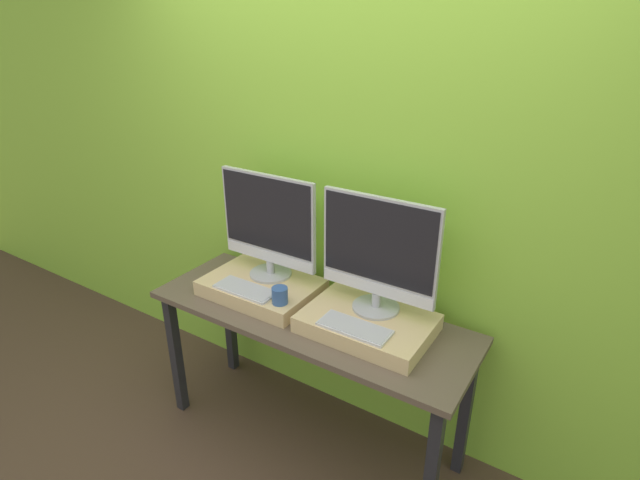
% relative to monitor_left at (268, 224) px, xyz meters
% --- Properties ---
extents(ground_plane, '(12.00, 12.00, 0.00)m').
position_rel_monitor_left_xyz_m(ground_plane, '(0.30, -0.38, -1.13)').
color(ground_plane, '#4C3828').
extents(wall_back, '(8.00, 0.04, 2.60)m').
position_rel_monitor_left_xyz_m(wall_back, '(0.30, 0.25, 0.17)').
color(wall_back, '#8CC638').
rests_on(wall_back, ground_plane).
extents(workbench, '(1.60, 0.56, 0.78)m').
position_rel_monitor_left_xyz_m(workbench, '(0.30, -0.10, -0.46)').
color(workbench, brown).
rests_on(workbench, ground_plane).
extents(wooden_riser_left, '(0.57, 0.39, 0.08)m').
position_rel_monitor_left_xyz_m(wooden_riser_left, '(0.00, -0.08, -0.32)').
color(wooden_riser_left, '#D6B77F').
rests_on(wooden_riser_left, workbench).
extents(monitor_left, '(0.55, 0.22, 0.54)m').
position_rel_monitor_left_xyz_m(monitor_left, '(0.00, 0.00, 0.00)').
color(monitor_left, '#B2B2B7').
rests_on(monitor_left, wooden_riser_left).
extents(keyboard_left, '(0.31, 0.13, 0.01)m').
position_rel_monitor_left_xyz_m(keyboard_left, '(0.00, -0.20, -0.27)').
color(keyboard_left, silver).
rests_on(keyboard_left, wooden_riser_left).
extents(mug, '(0.08, 0.08, 0.08)m').
position_rel_monitor_left_xyz_m(mug, '(0.21, -0.20, -0.24)').
color(mug, '#335693').
rests_on(mug, wooden_riser_left).
extents(wooden_riser_right, '(0.57, 0.39, 0.08)m').
position_rel_monitor_left_xyz_m(wooden_riser_right, '(0.61, -0.08, -0.32)').
color(wooden_riser_right, '#D6B77F').
rests_on(wooden_riser_right, workbench).
extents(monitor_right, '(0.55, 0.22, 0.54)m').
position_rel_monitor_left_xyz_m(monitor_right, '(0.61, 0.00, 0.00)').
color(monitor_right, '#B2B2B7').
rests_on(monitor_right, wooden_riser_right).
extents(keyboard_right, '(0.31, 0.13, 0.01)m').
position_rel_monitor_left_xyz_m(keyboard_right, '(0.61, -0.20, -0.27)').
color(keyboard_right, silver).
rests_on(keyboard_right, wooden_riser_right).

